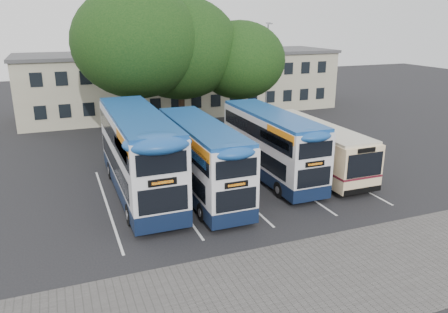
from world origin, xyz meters
TOP-DOWN VIEW (x-y plane):
  - ground at (0.00, 0.00)m, footprint 120.00×120.00m
  - paving_strip at (-2.00, -5.00)m, footprint 40.00×6.00m
  - bay_lines at (-3.75, 5.00)m, footprint 14.12×11.00m
  - depot_building at (0.00, 26.99)m, footprint 32.40×8.40m
  - lamp_post at (6.00, 19.97)m, footprint 0.25×1.05m
  - tree_left at (-6.58, 16.29)m, footprint 9.61×9.61m
  - tree_mid at (-3.01, 17.49)m, footprint 9.47×9.47m
  - tree_right at (1.80, 16.70)m, footprint 7.48×7.48m
  - bus_dd_left at (-8.79, 5.93)m, footprint 2.69×11.08m
  - bus_dd_mid at (-5.62, 4.62)m, footprint 2.37×9.78m
  - bus_dd_right at (-0.77, 5.84)m, footprint 2.35×9.71m
  - bus_single at (2.33, 6.04)m, footprint 2.58×10.16m

SIDE VIEW (x-z plane):
  - ground at x=0.00m, z-range 0.00..0.00m
  - paving_strip at x=-2.00m, z-range 0.00..0.01m
  - bay_lines at x=-3.75m, z-range 0.00..0.01m
  - bus_single at x=2.33m, z-range 0.20..3.23m
  - bus_dd_right at x=-0.77m, z-range 0.21..4.25m
  - bus_dd_mid at x=-5.62m, z-range 0.21..4.28m
  - bus_dd_left at x=-8.79m, z-range 0.23..4.85m
  - depot_building at x=0.00m, z-range 0.05..6.25m
  - lamp_post at x=6.00m, z-range 0.55..9.61m
  - tree_right at x=1.80m, z-range 1.46..10.76m
  - tree_mid at x=-3.01m, z-range 1.55..12.72m
  - tree_left at x=-6.58m, z-range 1.80..13.60m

